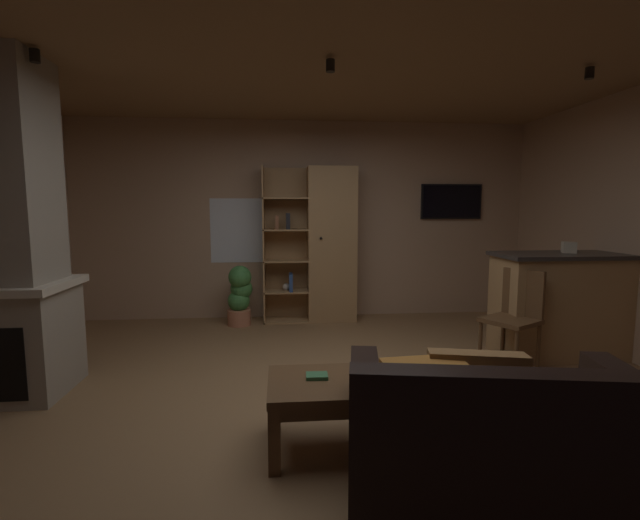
{
  "coord_description": "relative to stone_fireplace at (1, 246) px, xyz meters",
  "views": [
    {
      "loc": [
        -0.34,
        -3.32,
        1.49
      ],
      "look_at": [
        0.0,
        0.4,
        1.05
      ],
      "focal_mm": 24.97,
      "sensor_mm": 36.0,
      "label": 1
    }
  ],
  "objects": [
    {
      "name": "floor",
      "position": [
        2.49,
        -0.34,
        -1.2
      ],
      "size": [
        6.09,
        5.44,
        0.02
      ],
      "primitive_type": "cube",
      "color": "olive",
      "rests_on": "ground"
    },
    {
      "name": "wall_back",
      "position": [
        2.49,
        2.41,
        0.13
      ],
      "size": [
        6.21,
        0.06,
        2.64
      ],
      "primitive_type": "cube",
      "color": "tan",
      "rests_on": "ground"
    },
    {
      "name": "ceiling",
      "position": [
        2.49,
        -0.34,
        1.46
      ],
      "size": [
        6.09,
        5.44,
        0.02
      ],
      "primitive_type": "cube",
      "color": "#8E6B47"
    },
    {
      "name": "window_pane_back",
      "position": [
        1.62,
        2.38,
        -0.0
      ],
      "size": [
        0.75,
        0.01,
        0.86
      ],
      "primitive_type": "cube",
      "color": "white"
    },
    {
      "name": "stone_fireplace",
      "position": [
        0.0,
        0.0,
        0.0
      ],
      "size": [
        0.95,
        0.79,
        2.64
      ],
      "color": "gray",
      "rests_on": "ground"
    },
    {
      "name": "bookshelf_cabinet",
      "position": [
        2.75,
        2.14,
        -0.19
      ],
      "size": [
        1.21,
        0.41,
        2.01
      ],
      "color": "#A87F51",
      "rests_on": "ground"
    },
    {
      "name": "kitchen_bar_counter",
      "position": [
        5.09,
        0.49,
        -0.67
      ],
      "size": [
        1.56,
        0.63,
        1.04
      ],
      "color": "#A87F51",
      "rests_on": "ground"
    },
    {
      "name": "tissue_box",
      "position": [
        5.04,
        0.52,
        -0.09
      ],
      "size": [
        0.16,
        0.16,
        0.11
      ],
      "primitive_type": "cube",
      "rotation": [
        0.0,
        0.0,
        -0.38
      ],
      "color": "#BFB299",
      "rests_on": "kitchen_bar_counter"
    },
    {
      "name": "leather_couch",
      "position": [
        3.2,
        -1.72,
        -0.87
      ],
      "size": [
        1.59,
        1.13,
        0.84
      ],
      "color": "black",
      "rests_on": "ground"
    },
    {
      "name": "coffee_table",
      "position": [
        2.42,
        -1.05,
        -0.84
      ],
      "size": [
        0.69,
        0.58,
        0.44
      ],
      "color": "brown",
      "rests_on": "ground"
    },
    {
      "name": "table_book_0",
      "position": [
        2.38,
        -1.0,
        -0.74
      ],
      "size": [
        0.14,
        0.11,
        0.02
      ],
      "primitive_type": "cube",
      "rotation": [
        0.0,
        0.0,
        -0.04
      ],
      "color": "#387247",
      "rests_on": "coffee_table"
    },
    {
      "name": "dining_chair",
      "position": [
        4.33,
        0.19,
        -0.66
      ],
      "size": [
        0.57,
        0.57,
        0.92
      ],
      "color": "brown",
      "rests_on": "ground"
    },
    {
      "name": "potted_floor_plant",
      "position": [
        1.65,
        1.97,
        -0.79
      ],
      "size": [
        0.32,
        0.33,
        0.77
      ],
      "color": "#B77051",
      "rests_on": "ground"
    },
    {
      "name": "wall_mounted_tv",
      "position": [
        4.53,
        2.35,
        0.39
      ],
      "size": [
        0.85,
        0.06,
        0.48
      ],
      "color": "black"
    },
    {
      "name": "track_light_spot_0",
      "position": [
        0.43,
        -0.16,
        1.38
      ],
      "size": [
        0.07,
        0.07,
        0.09
      ],
      "primitive_type": "cylinder",
      "color": "black"
    },
    {
      "name": "track_light_spot_1",
      "position": [
        2.56,
        -0.13,
        1.38
      ],
      "size": [
        0.07,
        0.07,
        0.09
      ],
      "primitive_type": "cylinder",
      "color": "black"
    },
    {
      "name": "track_light_spot_2",
      "position": [
        4.66,
        -0.14,
        1.38
      ],
      "size": [
        0.07,
        0.07,
        0.09
      ],
      "primitive_type": "cylinder",
      "color": "black"
    }
  ]
}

